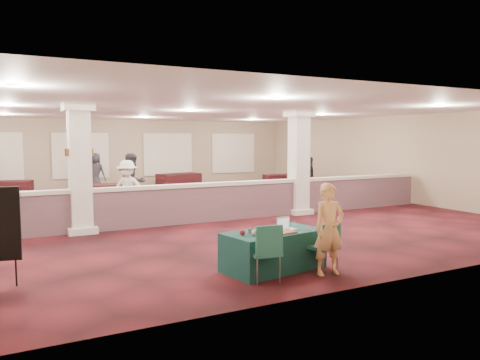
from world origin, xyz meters
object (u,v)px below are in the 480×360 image
far_table_back_center (179,182)px  attendee_a (133,183)px  far_table_back_right (282,182)px  attendee_c (310,175)px  far_table_front_right (329,187)px  far_table_back_left (7,190)px  woman (329,229)px  attendee_b (127,189)px  conf_chair_main (326,243)px  attendee_d (95,173)px  conf_chair_side (266,248)px  far_table_front_center (105,195)px  near_table (273,250)px

far_table_back_center → attendee_a: bearing=-122.6°
far_table_back_right → far_table_back_center: bearing=160.2°
attendee_c → far_table_back_right: bearing=39.5°
far_table_front_right → far_table_back_left: size_ratio=1.09×
woman → attendee_b: attendee_b is taller
attendee_a → conf_chair_main: bearing=-103.6°
far_table_back_center → attendee_d: 3.66m
far_table_front_right → woman: bearing=-128.4°
far_table_back_center → far_table_back_right: 4.78m
conf_chair_side → attendee_b: attendee_b is taller
attendee_d → far_table_front_right: bearing=177.8°
far_table_front_center → conf_chair_main: bearing=-80.3°
far_table_back_center → attendee_d: (-3.59, 0.50, 0.49)m
conf_chair_main → attendee_c: bearing=46.1°
far_table_front_center → woman: bearing=-80.6°
attendee_a → attendee_c: bearing=-10.3°
near_table → far_table_front_right: 10.90m
far_table_front_center → attendee_a: bearing=-77.5°
conf_chair_main → conf_chair_side: conf_chair_side is taller
conf_chair_main → attendee_b: 7.53m
attendee_c → far_table_front_center: bearing=127.6°
far_table_back_right → attendee_b: bearing=-151.2°
near_table → woman: bearing=-55.6°
far_table_back_center → attendee_d: size_ratio=1.09×
woman → conf_chair_side: bearing=-179.8°
far_table_back_right → attendee_c: 2.21m
conf_chair_main → conf_chair_side: (-1.22, -0.01, 0.05)m
attendee_b → attendee_c: 8.75m
far_table_front_right → far_table_back_center: far_table_front_right is taller
near_table → conf_chair_side: 0.81m
conf_chair_side → far_table_back_center: conf_chair_side is taller
far_table_back_left → attendee_d: (3.41, 0.50, 0.51)m
woman → attendee_d: bearing=100.6°
far_table_front_center → far_table_back_center: 5.32m
far_table_back_left → attendee_b: bearing=-63.6°
near_table → far_table_front_center: (-1.00, 9.50, 0.03)m
conf_chair_side → attendee_c: bearing=58.2°
conf_chair_side → attendee_d: attendee_d is taller
far_table_back_center → far_table_back_left: bearing=180.0°
far_table_front_center → attendee_c: size_ratio=1.18×
far_table_front_right → far_table_front_center: bearing=169.4°
conf_chair_main → far_table_front_right: bearing=42.2°
woman → far_table_front_right: 10.99m
far_table_front_center → far_table_back_right: 8.71m
woman → far_table_back_center: bearing=85.9°
far_table_front_center → far_table_back_right: far_table_front_center is taller
conf_chair_side → conf_chair_main: bearing=7.7°
woman → attendee_b: 7.63m
far_table_back_center → attendee_d: attendee_d is taller
far_table_back_left → attendee_b: attendee_b is taller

